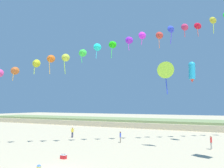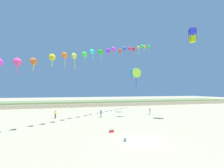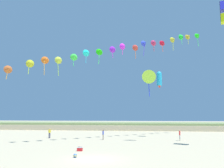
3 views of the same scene
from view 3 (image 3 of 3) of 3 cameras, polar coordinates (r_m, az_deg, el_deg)
name	(u,v)px [view 3 (image 3 of 3)]	position (r m, az deg, el deg)	size (l,w,h in m)	color
ground_plane	(93,159)	(22.38, -4.57, -17.63)	(240.00, 240.00, 0.00)	#C1B28E
dune_ridge	(126,126)	(65.12, 3.30, -10.02)	(120.00, 13.48, 1.79)	tan
person_near_left	(180,134)	(38.73, 15.98, -11.54)	(0.23, 0.58, 1.66)	gray
person_near_right	(103,134)	(38.45, -2.15, -11.91)	(0.28, 0.54, 1.59)	#726656
person_mid_center	(50,132)	(42.24, -14.79, -11.15)	(0.54, 0.42, 1.72)	#282D4C
kite_banner_string	(113,49)	(39.11, 0.14, 8.34)	(34.84, 23.90, 20.72)	#E63ACC
large_kite_low_lead	(149,77)	(36.12, 8.84, 1.64)	(2.11, 0.82, 4.00)	#9CD534
large_kite_mid_trail	(159,79)	(42.87, 11.30, 1.17)	(1.30, 1.29, 3.03)	#21A0CB
beach_cooler	(80,149)	(27.26, -7.75, -15.26)	(0.58, 0.41, 0.46)	red
beach_ball	(75,156)	(23.38, -8.86, -16.67)	(0.36, 0.36, 0.36)	blue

